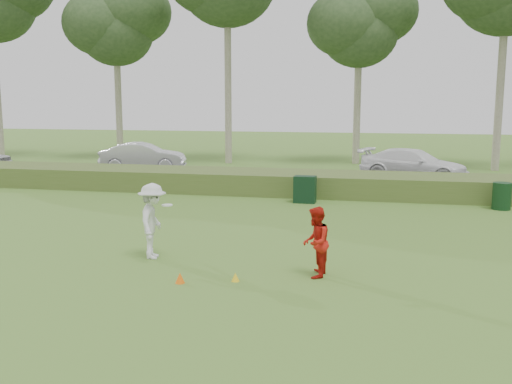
% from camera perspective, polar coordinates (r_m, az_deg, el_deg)
% --- Properties ---
extents(ground, '(120.00, 120.00, 0.00)m').
position_cam_1_polar(ground, '(13.39, -3.73, -8.18)').
color(ground, '#406D24').
rests_on(ground, ground).
extents(reed_strip, '(80.00, 3.00, 0.90)m').
position_cam_1_polar(reed_strip, '(24.79, 3.99, 0.93)').
color(reed_strip, '#445D25').
rests_on(reed_strip, ground).
extents(park_road, '(80.00, 6.00, 0.06)m').
position_cam_1_polar(park_road, '(29.75, 5.41, 1.47)').
color(park_road, '#2D2D2D').
rests_on(park_road, ground).
extents(tree_2, '(6.50, 6.50, 12.00)m').
position_cam_1_polar(tree_2, '(40.62, -13.86, 15.94)').
color(tree_2, gray).
rests_on(tree_2, ground).
extents(tree_4, '(6.24, 6.24, 11.50)m').
position_cam_1_polar(tree_4, '(37.09, 10.30, 16.14)').
color(tree_4, gray).
rests_on(tree_4, ground).
extents(player_white, '(1.01, 1.36, 1.92)m').
position_cam_1_polar(player_white, '(14.68, -10.29, -2.88)').
color(player_white, silver).
rests_on(player_white, ground).
extents(player_red, '(0.65, 0.82, 1.62)m').
position_cam_1_polar(player_red, '(13.02, 5.98, -5.01)').
color(player_red, red).
rests_on(player_red, ground).
extents(cone_orange, '(0.21, 0.21, 0.24)m').
position_cam_1_polar(cone_orange, '(12.80, -7.61, -8.51)').
color(cone_orange, orange).
rests_on(cone_orange, ground).
extents(cone_yellow, '(0.18, 0.18, 0.20)m').
position_cam_1_polar(cone_yellow, '(12.82, -2.08, -8.49)').
color(cone_yellow, yellow).
rests_on(cone_yellow, ground).
extents(utility_cabinet, '(0.87, 0.56, 1.06)m').
position_cam_1_polar(utility_cabinet, '(22.45, 4.92, 0.26)').
color(utility_cabinet, black).
rests_on(utility_cabinet, ground).
extents(trash_bin, '(0.84, 0.84, 1.00)m').
position_cam_1_polar(trash_bin, '(22.86, 23.35, -0.37)').
color(trash_bin, black).
rests_on(trash_bin, ground).
extents(car_mid, '(5.00, 2.71, 1.56)m').
position_cam_1_polar(car_mid, '(32.95, -11.22, 3.50)').
color(car_mid, silver).
rests_on(car_mid, park_road).
extents(car_right, '(5.71, 3.68, 1.54)m').
position_cam_1_polar(car_right, '(29.48, 15.48, 2.67)').
color(car_right, white).
rests_on(car_right, park_road).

